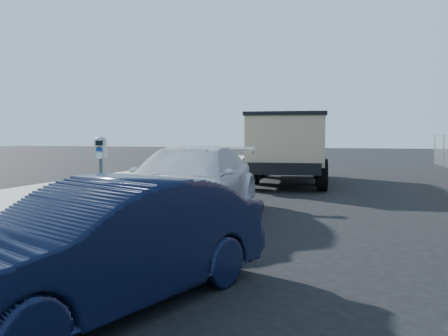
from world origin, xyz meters
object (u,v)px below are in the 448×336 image
(navy_sedan, at_px, (105,244))
(dump_truck, at_px, (288,143))
(white_wagon, at_px, (190,183))
(parking_meter, at_px, (101,159))

(navy_sedan, distance_m, dump_truck, 12.62)
(white_wagon, height_order, dump_truck, dump_truck)
(navy_sedan, bearing_deg, parking_meter, 142.55)
(parking_meter, xyz_separation_m, dump_truck, (2.23, 8.95, 0.18))
(navy_sedan, bearing_deg, white_wagon, 120.59)
(parking_meter, bearing_deg, dump_truck, 63.55)
(dump_truck, bearing_deg, parking_meter, -110.67)
(white_wagon, relative_size, navy_sedan, 1.34)
(parking_meter, relative_size, navy_sedan, 0.40)
(dump_truck, bearing_deg, white_wagon, -101.97)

